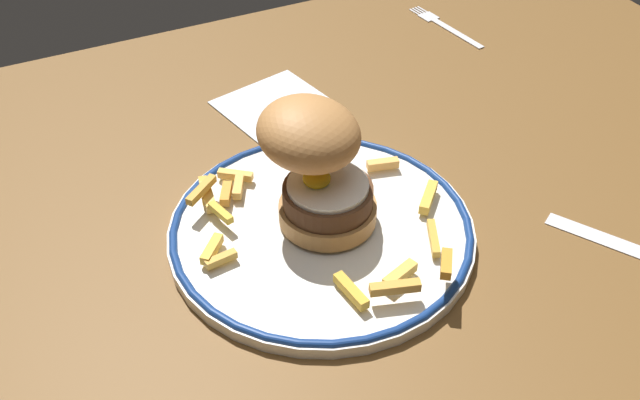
{
  "coord_description": "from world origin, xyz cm",
  "views": [
    {
      "loc": [
        -22.48,
        -41.3,
        48.06
      ],
      "look_at": [
        -0.15,
        4.11,
        4.6
      ],
      "focal_mm": 40.72,
      "sensor_mm": 36.0,
      "label": 1
    }
  ],
  "objects_px": {
    "dinner_plate": "(320,230)",
    "fork": "(444,25)",
    "burger": "(316,162)",
    "napkin": "(275,104)"
  },
  "relations": [
    {
      "from": "dinner_plate",
      "to": "burger",
      "type": "relative_size",
      "value": 2.1
    },
    {
      "from": "fork",
      "to": "napkin",
      "type": "height_order",
      "value": "same"
    },
    {
      "from": "dinner_plate",
      "to": "fork",
      "type": "relative_size",
      "value": 2.02
    },
    {
      "from": "fork",
      "to": "napkin",
      "type": "distance_m",
      "value": 0.31
    },
    {
      "from": "dinner_plate",
      "to": "burger",
      "type": "height_order",
      "value": "burger"
    },
    {
      "from": "dinner_plate",
      "to": "fork",
      "type": "bearing_deg",
      "value": 41.66
    },
    {
      "from": "dinner_plate",
      "to": "napkin",
      "type": "xyz_separation_m",
      "value": [
        0.05,
        0.23,
        -0.01
      ]
    },
    {
      "from": "dinner_plate",
      "to": "fork",
      "type": "distance_m",
      "value": 0.46
    },
    {
      "from": "dinner_plate",
      "to": "napkin",
      "type": "distance_m",
      "value": 0.23
    },
    {
      "from": "dinner_plate",
      "to": "burger",
      "type": "distance_m",
      "value": 0.07
    }
  ]
}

